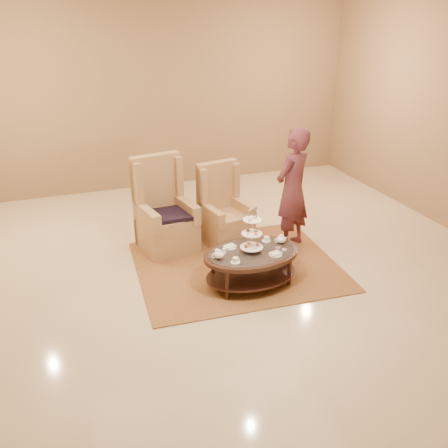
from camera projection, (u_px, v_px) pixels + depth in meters
name	position (u px, v px, depth m)	size (l,w,h in m)	color
ground	(226.00, 275.00, 6.86)	(8.00, 8.00, 0.00)	beige
ceiling	(226.00, 275.00, 6.86)	(8.00, 8.00, 0.02)	silver
wall_back	(155.00, 98.00, 9.60)	(8.00, 0.04, 3.50)	#90734F
rug	(237.00, 266.00, 7.08)	(2.89, 2.46, 0.01)	olive
tea_table	(251.00, 257.00, 6.48)	(1.35, 0.98, 1.08)	black
armchair_left	(164.00, 218.00, 7.48)	(0.89, 0.91, 1.40)	tan
armchair_right	(223.00, 216.00, 7.70)	(0.78, 0.80, 1.23)	tan
person	(292.00, 189.00, 7.33)	(0.80, 0.71, 1.84)	#57252E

